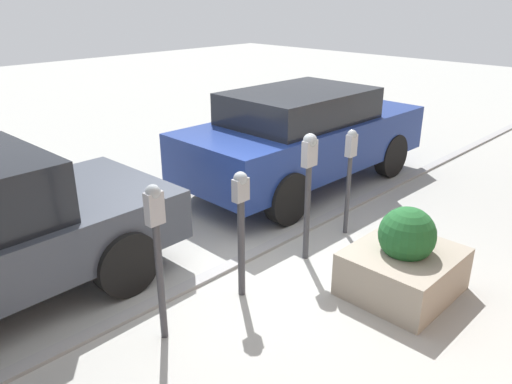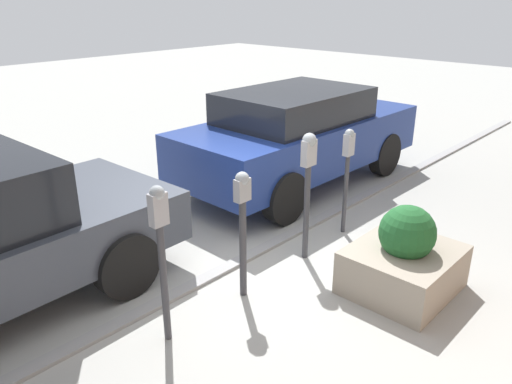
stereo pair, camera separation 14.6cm
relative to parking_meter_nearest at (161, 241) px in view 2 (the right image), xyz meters
The scene contains 8 objects.
ground_plane 1.89m from the parking_meter_nearest, 15.37° to the left, with size 40.00×40.00×0.00m, color #999993.
curb_strip 1.90m from the parking_meter_nearest, 18.11° to the left, with size 19.00×0.16×0.04m.
parking_meter_nearest is the anchor object (origin of this frame).
parking_meter_second 1.01m from the parking_meter_nearest, ahead, with size 0.17×0.14×1.39m.
parking_meter_middle 2.10m from the parking_meter_nearest, ahead, with size 0.19×0.16×1.56m.
parking_meter_fourth 3.01m from the parking_meter_nearest, ahead, with size 0.14×0.12×1.43m.
planter_box 2.63m from the parking_meter_nearest, 27.99° to the right, with size 1.15×1.01×0.98m.
parked_car_middle 4.35m from the parking_meter_nearest, 22.33° to the left, with size 4.46×1.87×1.60m.
Camera 2 is at (-3.79, -3.64, 3.01)m, focal length 35.00 mm.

